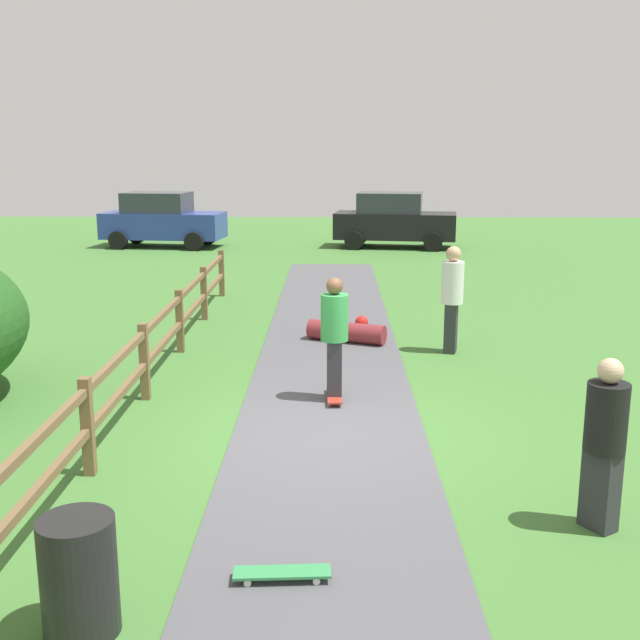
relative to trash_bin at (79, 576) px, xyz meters
The scene contains 11 objects.
ground_plane 4.47m from the trash_bin, 66.15° to the left, with size 60.00×60.00×0.00m, color #427533.
asphalt_path 4.47m from the trash_bin, 66.15° to the left, with size 2.40×28.00×0.02m, color #515156.
wooden_fence 4.15m from the trash_bin, 101.12° to the left, with size 0.12×18.12×1.10m.
trash_bin is the anchor object (origin of this frame).
skater_riding 5.67m from the trash_bin, 70.70° to the left, with size 0.39×0.81×1.74m.
skater_fallen 8.94m from the trash_bin, 76.29° to the left, with size 1.47×1.34×0.36m.
skateboard_loose 1.62m from the trash_bin, 25.33° to the left, with size 0.81×0.25×0.08m.
bystander_white 8.91m from the trash_bin, 64.06° to the left, with size 0.47×0.47×1.85m.
bystander_black 4.66m from the trash_bin, 20.91° to the left, with size 0.53×0.53×1.65m.
parked_car_blue 22.61m from the trash_bin, 100.67° to the left, with size 4.37×2.39×1.92m.
parked_car_black 22.57m from the trash_bin, 79.82° to the left, with size 4.41×2.47×1.92m.
Camera 1 is at (0.04, -9.11, 3.51)m, focal length 43.39 mm.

